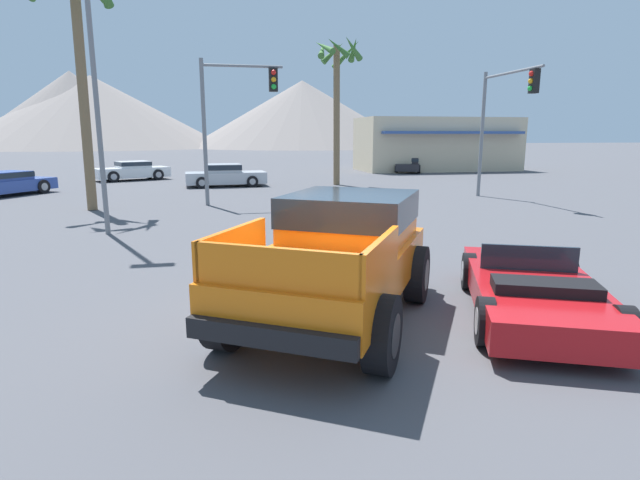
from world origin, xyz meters
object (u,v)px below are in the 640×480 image
traffic_light_main (503,108)px  traffic_light_crosswalk (234,105)px  parked_car_blue (3,183)px  palm_tree_tall (77,29)px  parked_car_dark (408,165)px  red_convertible_car (533,292)px  parked_car_white (132,170)px  street_lamp_post (92,47)px  parked_car_silver (225,175)px  orange_pickup_truck (340,249)px  palm_tree_leaning (338,76)px

traffic_light_main → traffic_light_crosswalk: bearing=-94.7°
parked_car_blue → palm_tree_tall: size_ratio=0.55×
palm_tree_tall → parked_car_dark: bearing=40.3°
red_convertible_car → palm_tree_tall: (-9.42, 13.68, 6.10)m
red_convertible_car → parked_car_white: 28.69m
parked_car_blue → traffic_light_main: traffic_light_main is taller
street_lamp_post → palm_tree_tall: 5.55m
street_lamp_post → parked_car_blue: bearing=121.7°
parked_car_dark → street_lamp_post: (-17.68, -21.44, 4.55)m
parked_car_blue → parked_car_dark: size_ratio=1.07×
parked_car_blue → parked_car_silver: bearing=-134.6°
orange_pickup_truck → parked_car_blue: size_ratio=1.05×
orange_pickup_truck → parked_car_white: size_ratio=1.07×
parked_car_silver → parked_car_blue: (-10.27, -2.48, -0.04)m
orange_pickup_truck → traffic_light_main: size_ratio=0.91×
parked_car_silver → parked_car_white: bearing=-135.6°
parked_car_silver → street_lamp_post: street_lamp_post is taller
red_convertible_car → parked_car_dark: (9.78, 29.97, 0.17)m
red_convertible_car → parked_car_dark: size_ratio=1.01×
palm_tree_tall → palm_tree_leaning: size_ratio=1.10×
street_lamp_post → palm_tree_leaning: (9.97, 12.86, 0.86)m
parked_car_white → palm_tree_leaning: size_ratio=0.59×
parked_car_blue → street_lamp_post: (6.64, -10.77, 4.54)m
parked_car_silver → palm_tree_leaning: palm_tree_leaning is taller
parked_car_dark → traffic_light_main: bearing=-74.9°
parked_car_white → red_convertible_car: bearing=174.9°
parked_car_white → parked_car_blue: parked_car_white is taller
traffic_light_main → traffic_light_crosswalk: 11.22m
parked_car_blue → traffic_light_main: 22.88m
traffic_light_crosswalk → street_lamp_post: size_ratio=0.66×
parked_car_dark → palm_tree_leaning: 12.74m
red_convertible_car → parked_car_white: bearing=133.6°
orange_pickup_truck → parked_car_silver: orange_pickup_truck is taller
red_convertible_car → parked_car_dark: bearing=95.2°
parked_car_white → traffic_light_main: 22.28m
parked_car_blue → traffic_light_main: (21.78, -6.16, 3.33)m
parked_car_white → palm_tree_leaning: palm_tree_leaning is taller
parked_car_white → parked_car_dark: bearing=-106.6°
orange_pickup_truck → palm_tree_tall: (-6.48, 13.00, 5.43)m
traffic_light_main → red_convertible_car: bearing=-28.9°
traffic_light_main → palm_tree_tall: palm_tree_tall is taller
parked_car_blue → palm_tree_leaning: bearing=-141.0°
parked_car_dark → street_lamp_post: 28.17m
parked_car_silver → traffic_light_crosswalk: bearing=-1.2°
red_convertible_car → parked_car_silver: (-4.27, 21.78, 0.22)m
parked_car_dark → traffic_light_crosswalk: size_ratio=0.79×
red_convertible_car → parked_car_dark: 31.53m
street_lamp_post → palm_tree_tall: bearing=106.4°
orange_pickup_truck → parked_car_silver: (-1.33, 21.10, -0.45)m
orange_pickup_truck → parked_car_silver: size_ratio=1.14×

